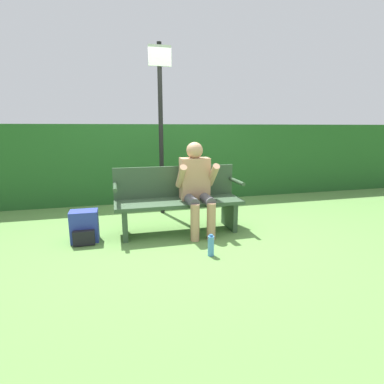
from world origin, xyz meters
name	(u,v)px	position (x,y,z in m)	size (l,w,h in m)	color
ground_plane	(179,232)	(0.00, 0.00, 0.00)	(40.00, 40.00, 0.00)	#5B8942
hedge_back	(157,162)	(0.00, 2.00, 0.71)	(12.00, 0.59, 1.42)	#235623
park_bench	(178,200)	(0.00, 0.07, 0.43)	(1.65, 0.52, 0.85)	#334C33
person_seated	(196,184)	(0.22, -0.04, 0.65)	(0.51, 0.58, 1.18)	tan
backpack	(84,227)	(-1.18, -0.06, 0.18)	(0.32, 0.30, 0.38)	#283893
water_bottle	(211,246)	(0.17, -0.83, 0.11)	(0.07, 0.07, 0.24)	#4C8CCC
signpost	(161,121)	(-0.07, 0.96, 1.47)	(0.34, 0.09, 2.59)	black
parked_car	(40,145)	(-4.03, 11.25, 0.59)	(2.99, 4.32, 1.22)	#2D4784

